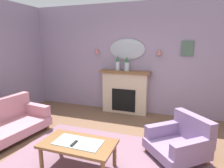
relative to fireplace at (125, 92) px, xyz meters
The scene contains 12 objects.
wall_back 0.98m from the fireplace, 31.64° to the left, with size 7.27×0.10×2.91m, color #9E8CA8.
fireplace is the anchor object (origin of this frame).
mantel_vase_centre 0.80m from the fireplace, behind, with size 0.11×0.11×0.39m.
mantel_vase_right 0.76m from the fireplace, 29.53° to the right, with size 0.12×0.12×0.38m.
wall_mirror 1.15m from the fireplace, 90.00° to the left, with size 0.96×0.06×0.56m, color #B2BCC6.
wall_sconce_left 1.38m from the fireplace, behind, with size 0.14×0.14×0.14m, color #D17066.
wall_sconce_right 1.38m from the fireplace, ahead, with size 0.14×0.14×0.14m, color #D17066.
framed_picture 1.91m from the fireplace, ahead, with size 0.28×0.03×0.36m, color #4C6B56.
coffee_table 2.62m from the fireplace, 89.71° to the right, with size 1.10×0.60×0.45m.
tv_remote 2.68m from the fireplace, 90.36° to the right, with size 0.04×0.16×0.02m, color black.
floral_couch 2.98m from the fireplace, 129.29° to the right, with size 1.08×1.80×0.76m.
armchair_near_fireplace 2.31m from the fireplace, 50.48° to the right, with size 1.14×1.14×0.71m.
Camera 1 is at (1.00, -2.21, 1.89)m, focal length 31.11 mm.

